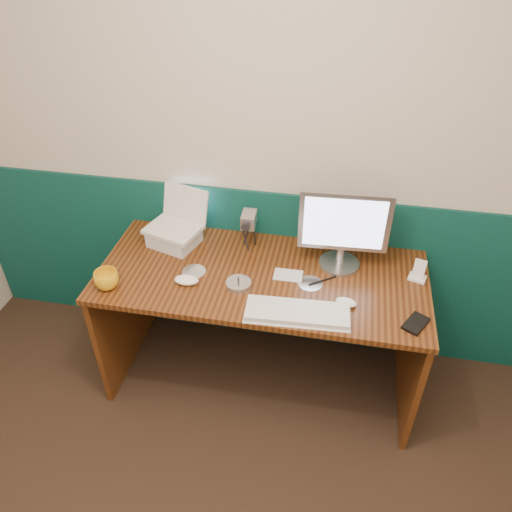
% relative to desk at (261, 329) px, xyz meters
% --- Properties ---
extents(back_wall, '(3.50, 0.04, 2.50)m').
position_rel_desk_xyz_m(back_wall, '(-0.05, 0.37, 0.88)').
color(back_wall, beige).
rests_on(back_wall, ground).
extents(wainscot, '(3.48, 0.02, 1.00)m').
position_rel_desk_xyz_m(wainscot, '(-0.05, 0.36, 0.12)').
color(wainscot, '#083529').
rests_on(wainscot, ground).
extents(desk, '(1.60, 0.70, 0.75)m').
position_rel_desk_xyz_m(desk, '(0.00, 0.00, 0.00)').
color(desk, '#361909').
rests_on(desk, ground).
extents(laptop_riser, '(0.28, 0.25, 0.08)m').
position_rel_desk_xyz_m(laptop_riser, '(-0.50, 0.17, 0.41)').
color(laptop_riser, silver).
rests_on(laptop_riser, desk).
extents(laptop, '(0.31, 0.27, 0.22)m').
position_rel_desk_xyz_m(laptop, '(-0.50, 0.17, 0.57)').
color(laptop, silver).
rests_on(laptop, laptop_riser).
extents(monitor, '(0.43, 0.15, 0.42)m').
position_rel_desk_xyz_m(monitor, '(0.36, 0.14, 0.59)').
color(monitor, '#A8A8AD').
rests_on(monitor, desk).
extents(keyboard, '(0.46, 0.18, 0.03)m').
position_rel_desk_xyz_m(keyboard, '(0.20, -0.26, 0.39)').
color(keyboard, silver).
rests_on(keyboard, desk).
extents(mouse_right, '(0.11, 0.07, 0.03)m').
position_rel_desk_xyz_m(mouse_right, '(0.41, -0.15, 0.39)').
color(mouse_right, white).
rests_on(mouse_right, desk).
extents(mouse_left, '(0.12, 0.08, 0.04)m').
position_rel_desk_xyz_m(mouse_left, '(-0.34, -0.13, 0.39)').
color(mouse_left, white).
rests_on(mouse_left, desk).
extents(mug, '(0.15, 0.15, 0.09)m').
position_rel_desk_xyz_m(mug, '(-0.69, -0.23, 0.42)').
color(mug, gold).
rests_on(mug, desk).
extents(camcorder, '(0.10, 0.14, 0.21)m').
position_rel_desk_xyz_m(camcorder, '(-0.11, 0.22, 0.48)').
color(camcorder, '#B9B9BE').
rests_on(camcorder, desk).
extents(cd_spindle, '(0.12, 0.12, 0.03)m').
position_rel_desk_xyz_m(cd_spindle, '(-0.09, -0.11, 0.39)').
color(cd_spindle, '#AEB8BF').
rests_on(cd_spindle, desk).
extents(cd_loose_a, '(0.12, 0.12, 0.00)m').
position_rel_desk_xyz_m(cd_loose_a, '(-0.33, -0.04, 0.38)').
color(cd_loose_a, silver).
rests_on(cd_loose_a, desk).
extents(cd_loose_b, '(0.12, 0.12, 0.00)m').
position_rel_desk_xyz_m(cd_loose_b, '(0.24, -0.03, 0.38)').
color(cd_loose_b, '#B3BAC4').
rests_on(cd_loose_b, desk).
extents(pen, '(0.13, 0.09, 0.01)m').
position_rel_desk_xyz_m(pen, '(0.30, 0.00, 0.38)').
color(pen, black).
rests_on(pen, desk).
extents(papers, '(0.14, 0.09, 0.00)m').
position_rel_desk_xyz_m(papers, '(0.13, 0.01, 0.38)').
color(papers, silver).
rests_on(papers, desk).
extents(dock, '(0.09, 0.08, 0.02)m').
position_rel_desk_xyz_m(dock, '(0.74, 0.10, 0.38)').
color(dock, white).
rests_on(dock, desk).
extents(music_player, '(0.06, 0.04, 0.10)m').
position_rel_desk_xyz_m(music_player, '(0.74, 0.10, 0.44)').
color(music_player, white).
rests_on(music_player, dock).
extents(pda, '(0.13, 0.15, 0.01)m').
position_rel_desk_xyz_m(pda, '(0.71, -0.22, 0.38)').
color(pda, black).
rests_on(pda, desk).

